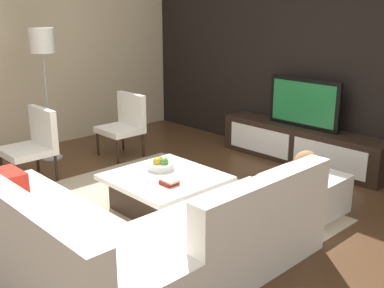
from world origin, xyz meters
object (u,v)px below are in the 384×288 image
(sectional_couch, at_px, (119,237))
(accent_chair_near, at_px, (34,141))
(accent_chair_far, at_px, (125,121))
(decorative_ball, at_px, (306,163))
(coffee_table, at_px, (165,192))
(media_console, at_px, (301,145))
(ottoman, at_px, (304,193))
(fruit_bowl, at_px, (161,164))
(floor_lamp, at_px, (43,49))
(book_stack, at_px, (169,182))
(television, at_px, (304,103))

(sectional_couch, bearing_deg, accent_chair_near, 169.53)
(accent_chair_far, bearing_deg, decorative_ball, -5.81)
(decorative_ball, bearing_deg, coffee_table, -134.53)
(coffee_table, xyz_separation_m, decorative_ball, (1.00, 1.02, 0.33))
(media_console, height_order, coffee_table, media_console)
(accent_chair_near, relative_size, decorative_ball, 3.41)
(ottoman, distance_m, fruit_bowl, 1.51)
(accent_chair_near, xyz_separation_m, ottoman, (2.77, 1.58, -0.29))
(floor_lamp, bearing_deg, fruit_bowl, 3.73)
(coffee_table, xyz_separation_m, book_stack, (0.21, -0.12, 0.21))
(media_console, bearing_deg, accent_chair_near, -123.28)
(ottoman, xyz_separation_m, decorative_ball, (0.00, 0.00, 0.33))
(floor_lamp, bearing_deg, sectional_couch, -17.62)
(ottoman, bearing_deg, coffee_table, -134.53)
(accent_chair_far, bearing_deg, accent_chair_near, -98.09)
(ottoman, bearing_deg, book_stack, -124.66)
(television, height_order, accent_chair_near, television)
(floor_lamp, bearing_deg, coffee_table, 1.09)
(television, xyz_separation_m, accent_chair_near, (-1.87, -2.85, -0.34))
(coffee_table, height_order, ottoman, ottoman)
(floor_lamp, bearing_deg, television, 43.31)
(sectional_couch, distance_m, coffee_table, 1.18)
(floor_lamp, height_order, book_stack, floor_lamp)
(floor_lamp, relative_size, fruit_bowl, 6.33)
(television, xyz_separation_m, fruit_bowl, (-0.28, -2.20, -0.39))
(accent_chair_near, xyz_separation_m, decorative_ball, (2.77, 1.58, 0.04))
(accent_chair_near, relative_size, book_stack, 5.21)
(television, bearing_deg, fruit_bowl, -97.20)
(ottoman, bearing_deg, fruit_bowl, -142.05)
(fruit_bowl, xyz_separation_m, decorative_ball, (1.18, 0.92, 0.09))
(sectional_couch, relative_size, accent_chair_far, 2.89)
(media_console, height_order, ottoman, media_console)
(media_console, bearing_deg, floor_lamp, -136.70)
(media_console, distance_m, decorative_ball, 1.59)
(television, height_order, accent_chair_far, television)
(accent_chair_near, bearing_deg, decorative_ball, 24.94)
(television, xyz_separation_m, decorative_ball, (0.90, -1.28, -0.30))
(sectional_couch, bearing_deg, ottoman, 79.29)
(accent_chair_near, xyz_separation_m, fruit_bowl, (1.59, 0.66, -0.05))
(sectional_couch, bearing_deg, decorative_ball, 79.29)
(media_console, bearing_deg, television, 90.00)
(floor_lamp, distance_m, accent_chair_far, 1.44)
(sectional_couch, relative_size, floor_lamp, 1.42)
(fruit_bowl, relative_size, accent_chair_far, 0.32)
(coffee_table, height_order, floor_lamp, floor_lamp)
(sectional_couch, bearing_deg, fruit_bowl, 126.02)
(coffee_table, bearing_deg, fruit_bowl, 151.07)
(floor_lamp, bearing_deg, decorative_ball, 17.44)
(ottoman, xyz_separation_m, book_stack, (-0.79, -1.14, 0.21))
(fruit_bowl, height_order, book_stack, fruit_bowl)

